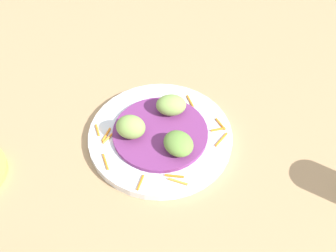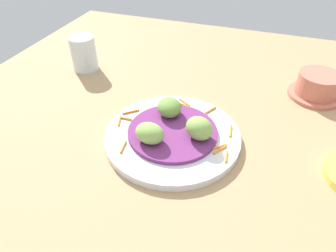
{
  "view_description": "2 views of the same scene",
  "coord_description": "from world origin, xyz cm",
  "px_view_note": "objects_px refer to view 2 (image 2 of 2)",
  "views": [
    {
      "loc": [
        -48.42,
        8.57,
        69.75
      ],
      "look_at": [
        5.44,
        -2.59,
        5.82
      ],
      "focal_mm": 52.16,
      "sensor_mm": 36.0,
      "label": 1
    },
    {
      "loc": [
        47.48,
        12.41,
        40.37
      ],
      "look_at": [
        6.05,
        -2.06,
        5.27
      ],
      "focal_mm": 32.6,
      "sensor_mm": 36.0,
      "label": 2
    }
  ],
  "objects_px": {
    "main_plate": "(173,136)",
    "guac_scoop_center": "(150,133)",
    "water_glass": "(84,53)",
    "guac_scoop_left": "(169,107)",
    "terracotta_bowl": "(317,86)",
    "guac_scoop_right": "(199,128)"
  },
  "relations": [
    {
      "from": "main_plate",
      "to": "guac_scoop_center",
      "type": "height_order",
      "value": "guac_scoop_center"
    },
    {
      "from": "main_plate",
      "to": "water_glass",
      "type": "bearing_deg",
      "value": -122.4
    },
    {
      "from": "main_plate",
      "to": "guac_scoop_left",
      "type": "bearing_deg",
      "value": -153.91
    },
    {
      "from": "main_plate",
      "to": "terracotta_bowl",
      "type": "relative_size",
      "value": 2.17
    },
    {
      "from": "guac_scoop_left",
      "to": "guac_scoop_right",
      "type": "relative_size",
      "value": 1.07
    },
    {
      "from": "main_plate",
      "to": "guac_scoop_left",
      "type": "distance_m",
      "value": 0.06
    },
    {
      "from": "guac_scoop_left",
      "to": "guac_scoop_right",
      "type": "xyz_separation_m",
      "value": [
        0.05,
        0.07,
        0.0
      ]
    },
    {
      "from": "main_plate",
      "to": "guac_scoop_center",
      "type": "bearing_deg",
      "value": -33.91
    },
    {
      "from": "guac_scoop_center",
      "to": "water_glass",
      "type": "bearing_deg",
      "value": -130.46
    },
    {
      "from": "guac_scoop_center",
      "to": "guac_scoop_right",
      "type": "height_order",
      "value": "guac_scoop_right"
    },
    {
      "from": "guac_scoop_right",
      "to": "terracotta_bowl",
      "type": "distance_m",
      "value": 0.33
    },
    {
      "from": "main_plate",
      "to": "terracotta_bowl",
      "type": "height_order",
      "value": "terracotta_bowl"
    },
    {
      "from": "guac_scoop_center",
      "to": "terracotta_bowl",
      "type": "bearing_deg",
      "value": 135.58
    },
    {
      "from": "guac_scoop_left",
      "to": "water_glass",
      "type": "distance_m",
      "value": 0.32
    },
    {
      "from": "guac_scoop_left",
      "to": "guac_scoop_center",
      "type": "distance_m",
      "value": 0.09
    },
    {
      "from": "main_plate",
      "to": "guac_scoop_center",
      "type": "xyz_separation_m",
      "value": [
        0.04,
        -0.03,
        0.03
      ]
    },
    {
      "from": "guac_scoop_center",
      "to": "terracotta_bowl",
      "type": "xyz_separation_m",
      "value": [
        -0.29,
        0.29,
        -0.01
      ]
    },
    {
      "from": "guac_scoop_center",
      "to": "water_glass",
      "type": "relative_size",
      "value": 0.62
    },
    {
      "from": "guac_scoop_center",
      "to": "water_glass",
      "type": "xyz_separation_m",
      "value": [
        -0.24,
        -0.28,
        0.0
      ]
    },
    {
      "from": "guac_scoop_left",
      "to": "terracotta_bowl",
      "type": "xyz_separation_m",
      "value": [
        -0.21,
        0.28,
        -0.01
      ]
    },
    {
      "from": "guac_scoop_center",
      "to": "terracotta_bowl",
      "type": "relative_size",
      "value": 0.46
    },
    {
      "from": "main_plate",
      "to": "water_glass",
      "type": "height_order",
      "value": "water_glass"
    }
  ]
}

